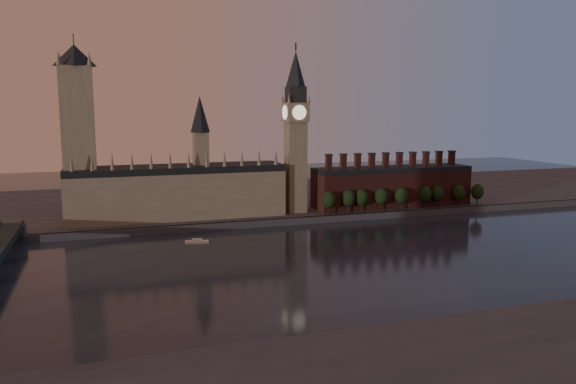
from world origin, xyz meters
name	(u,v)px	position (x,y,z in m)	size (l,w,h in m)	color
ground	(353,263)	(0.00, 0.00, 0.00)	(900.00, 900.00, 0.00)	black
north_bank	(254,200)	(0.00, 178.04, 2.00)	(900.00, 182.00, 4.00)	#424247
palace_of_westminster	(178,189)	(-64.41, 114.91, 21.63)	(130.00, 30.30, 74.00)	gray
victoria_tower	(78,129)	(-120.00, 115.00, 59.09)	(24.00, 24.00, 108.00)	gray
big_ben	(296,130)	(10.00, 110.00, 56.83)	(15.00, 15.00, 107.00)	gray
chimney_block	(392,186)	(80.00, 110.00, 17.82)	(110.00, 25.00, 37.00)	#51241F
embankment_tree_0	(329,200)	(26.45, 93.56, 13.47)	(8.60, 8.60, 14.88)	black
embankment_tree_1	(348,198)	(40.93, 95.43, 13.47)	(8.60, 8.60, 14.88)	black
embankment_tree_2	(361,198)	(50.02, 95.33, 13.47)	(8.60, 8.60, 14.88)	black
embankment_tree_3	(381,197)	(64.17, 95.21, 13.47)	(8.60, 8.60, 14.88)	black
embankment_tree_4	(401,196)	(78.25, 94.01, 13.47)	(8.60, 8.60, 14.88)	black
embankment_tree_5	(425,194)	(97.09, 95.04, 13.47)	(8.60, 8.60, 14.88)	black
embankment_tree_6	(437,193)	(106.59, 95.39, 13.47)	(8.60, 8.60, 14.88)	black
embankment_tree_7	(459,193)	(122.88, 94.23, 13.47)	(8.60, 8.60, 14.88)	black
embankment_tree_8	(477,192)	(137.62, 93.58, 13.47)	(8.60, 8.60, 14.88)	black
river_boat	(197,242)	(-62.37, 60.10, 0.94)	(12.74, 6.34, 2.45)	white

